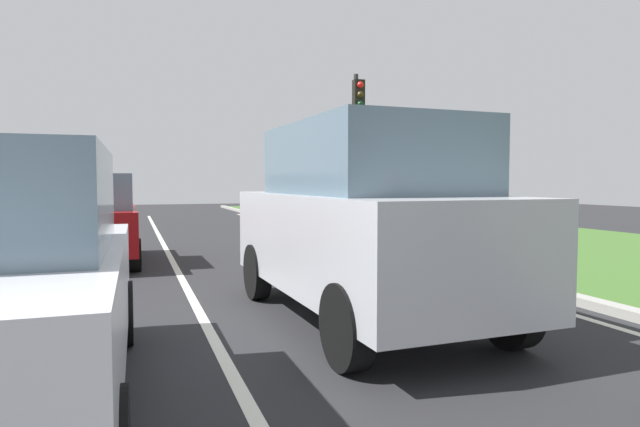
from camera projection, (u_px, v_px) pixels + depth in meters
The scene contains 8 objects.
ground_plane at pixel (209, 262), 11.02m from camera, with size 60.00×60.00×0.00m, color #262628.
lane_line_center at pixel (174, 263), 10.79m from camera, with size 0.12×32.00×0.01m, color silver.
lane_line_right_edge at pixel (370, 254), 12.21m from camera, with size 0.12×32.00×0.01m, color silver.
grass_verge_right at pixel (545, 244), 13.82m from camera, with size 9.00×48.00×0.06m, color #3D6628.
curb_right at pixel (390, 250), 12.37m from camera, with size 0.24×48.00×0.12m, color #9E9B93.
car_suv_ahead at pixel (364, 221), 6.30m from camera, with size 2.08×4.56×2.28m.
car_hatchback_far at pixel (93, 220), 10.63m from camera, with size 1.76×3.72×1.78m.
traffic_light_near_right at pixel (357, 126), 16.08m from camera, with size 0.32×0.50×4.84m.
Camera 1 is at (-1.48, 2.92, 1.62)m, focal length 30.37 mm.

